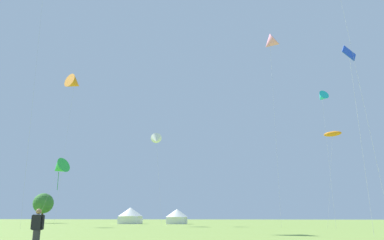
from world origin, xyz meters
name	(u,v)px	position (x,y,z in m)	size (l,w,h in m)	color
kite_pink_delta	(270,43)	(9.33, 50.23, 27.97)	(3.48, 3.60, 29.44)	pink
kite_orange_delta	(74,83)	(-28.12, 58.89, 26.74)	(3.92, 3.99, 28.44)	orange
kite_orange_parafoil	(333,134)	(17.08, 48.39, 12.61)	(3.23, 2.16, 13.09)	orange
kite_white_delta	(156,140)	(-10.07, 54.61, 13.98)	(3.03, 3.48, 15.18)	white
kite_blue_diamond	(349,56)	(14.80, 26.51, 14.90)	(1.44, 2.48, 16.05)	blue
kite_green_delta	(59,168)	(-22.62, 46.23, 8.46)	(3.91, 3.08, 9.93)	green
kite_cyan_delta	(322,97)	(15.59, 45.44, 17.12)	(1.93, 2.88, 18.01)	#1EB7CC
person_spectator	(37,231)	(-2.23, 8.83, 0.85)	(0.57, 0.28, 1.73)	#2D2D33
festival_tent_center	(130,215)	(-19.58, 70.57, 1.81)	(5.03, 5.03, 3.27)	white
festival_tent_right	(177,216)	(-9.83, 70.57, 1.62)	(4.51, 4.51, 2.93)	white
tree_distant_left	(43,203)	(-42.18, 75.30, 4.37)	(4.56, 4.56, 6.66)	brown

